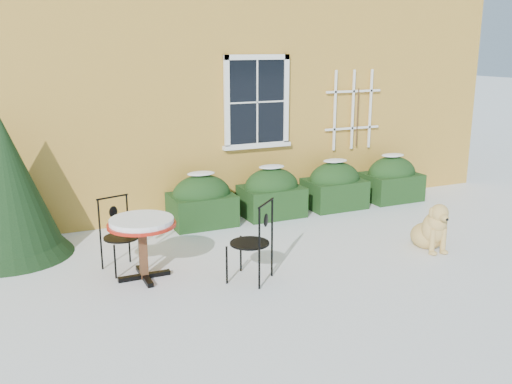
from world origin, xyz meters
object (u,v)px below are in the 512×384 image
evergreen_shrub (7,199)px  patio_chair_far (120,234)px  bistro_table (142,229)px  dog (432,230)px  patio_chair_near (253,241)px

evergreen_shrub → patio_chair_far: evergreen_shrub is taller
bistro_table → patio_chair_far: patio_chair_far is taller
evergreen_shrub → dog: (5.67, -2.30, -0.53)m
bistro_table → patio_chair_near: bearing=-27.0°
evergreen_shrub → patio_chair_near: evergreen_shrub is taller
bistro_table → patio_chair_far: size_ratio=0.89×
evergreen_shrub → patio_chair_near: bearing=-38.8°
evergreen_shrub → dog: bearing=-22.1°
patio_chair_near → evergreen_shrub: bearing=-82.5°
patio_chair_near → dog: (2.87, -0.05, -0.23)m
bistro_table → patio_chair_near: patio_chair_near is taller
patio_chair_far → dog: (4.34, -1.13, -0.19)m
dog → evergreen_shrub: bearing=168.9°
evergreen_shrub → patio_chair_near: (2.80, -2.25, -0.30)m
evergreen_shrub → dog: evergreen_shrub is taller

